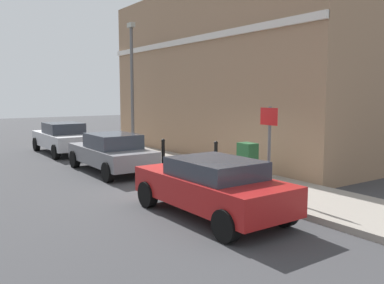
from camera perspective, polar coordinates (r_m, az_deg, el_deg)
The scene contains 11 objects.
ground at distance 11.69m, azimuth -0.11°, elevation -6.98°, with size 80.00×80.00×0.00m, color #38383A.
sidewalk at distance 17.69m, azimuth -5.98°, elevation -2.06°, with size 2.58×30.00×0.15m, color gray.
corner_building at distance 19.12m, azimuth 7.57°, elevation 9.25°, with size 6.42×13.67×7.25m.
car_red at distance 9.30m, azimuth 2.76°, elevation -6.06°, with size 1.89×4.09×1.33m.
car_grey at distance 14.79m, azimuth -11.15°, elevation -1.38°, with size 1.81×4.23×1.38m.
car_silver at distance 19.94m, azimuth -17.50°, elevation 0.58°, with size 1.84×4.36×1.44m.
utility_cabinet at distance 12.51m, azimuth 7.70°, elevation -2.94°, with size 0.46×0.61×1.15m.
bollard_near_cabinet at distance 13.85m, azimuth 3.34°, elevation -1.86°, with size 0.14×0.14×1.04m.
bollard_far_kerb at distance 14.53m, azimuth -4.03°, elevation -1.45°, with size 0.14×0.14×1.04m.
street_sign at distance 10.61m, azimuth 10.68°, elevation 0.61°, with size 0.08×0.60×2.30m.
lamppost at distance 18.69m, azimuth -8.34°, elevation 8.30°, with size 0.20×0.44×5.72m.
Camera 1 is at (-6.40, -9.38, 2.78)m, focal length 38.35 mm.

